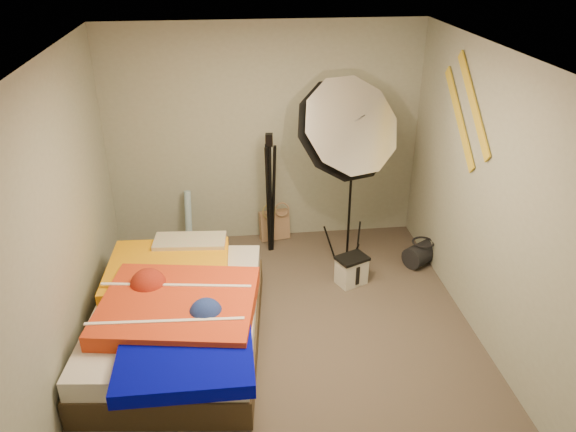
{
  "coord_description": "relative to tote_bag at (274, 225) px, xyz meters",
  "views": [
    {
      "loc": [
        -0.43,
        -3.98,
        3.29
      ],
      "look_at": [
        0.1,
        0.6,
        0.95
      ],
      "focal_mm": 35.0,
      "sensor_mm": 36.0,
      "label": 1
    }
  ],
  "objects": [
    {
      "name": "floor",
      "position": [
        -0.09,
        -1.9,
        -0.17
      ],
      "size": [
        4.0,
        4.0,
        0.0
      ],
      "primitive_type": "plane",
      "color": "brown",
      "rests_on": "ground"
    },
    {
      "name": "ceiling",
      "position": [
        -0.09,
        -1.9,
        2.33
      ],
      "size": [
        4.0,
        4.0,
        0.0
      ],
      "primitive_type": "plane",
      "rotation": [
        3.14,
        0.0,
        0.0
      ],
      "color": "silver",
      "rests_on": "wall_back"
    },
    {
      "name": "wall_back",
      "position": [
        -0.09,
        0.1,
        1.08
      ],
      "size": [
        3.5,
        0.0,
        3.5
      ],
      "primitive_type": "plane",
      "rotation": [
        1.57,
        0.0,
        0.0
      ],
      "color": "#979C8D",
      "rests_on": "floor"
    },
    {
      "name": "wall_front",
      "position": [
        -0.09,
        -3.9,
        1.08
      ],
      "size": [
        3.5,
        0.0,
        3.5
      ],
      "primitive_type": "plane",
      "rotation": [
        -1.57,
        0.0,
        0.0
      ],
      "color": "#979C8D",
      "rests_on": "floor"
    },
    {
      "name": "wall_left",
      "position": [
        -1.84,
        -1.9,
        1.08
      ],
      "size": [
        0.0,
        4.0,
        4.0
      ],
      "primitive_type": "plane",
      "rotation": [
        1.57,
        0.0,
        1.57
      ],
      "color": "#979C8D",
      "rests_on": "floor"
    },
    {
      "name": "wall_right",
      "position": [
        1.66,
        -1.9,
        1.08
      ],
      "size": [
        0.0,
        4.0,
        4.0
      ],
      "primitive_type": "plane",
      "rotation": [
        1.57,
        0.0,
        -1.57
      ],
      "color": "#979C8D",
      "rests_on": "floor"
    },
    {
      "name": "tote_bag",
      "position": [
        0.0,
        0.0,
        0.0
      ],
      "size": [
        0.37,
        0.22,
        0.36
      ],
      "primitive_type": "cube",
      "rotation": [
        -0.14,
        0.0,
        0.19
      ],
      "color": "tan",
      "rests_on": "floor"
    },
    {
      "name": "wrapping_roll",
      "position": [
        -1.0,
        -0.07,
        0.16
      ],
      "size": [
        0.11,
        0.2,
        0.68
      ],
      "primitive_type": "cylinder",
      "rotation": [
        -0.17,
        0.0,
        -0.18
      ],
      "color": "#5297BE",
      "rests_on": "floor"
    },
    {
      "name": "camera_case",
      "position": [
        0.7,
        -1.06,
        -0.03
      ],
      "size": [
        0.35,
        0.31,
        0.29
      ],
      "primitive_type": "cube",
      "rotation": [
        0.0,
        0.0,
        0.42
      ],
      "color": "beige",
      "rests_on": "floor"
    },
    {
      "name": "duffel_bag",
      "position": [
        1.56,
        -0.76,
        -0.05
      ],
      "size": [
        0.47,
        0.42,
        0.24
      ],
      "primitive_type": "cylinder",
      "rotation": [
        0.0,
        1.57,
        0.57
      ],
      "color": "black",
      "rests_on": "floor"
    },
    {
      "name": "wall_stripe_upper",
      "position": [
        1.64,
        -1.3,
        1.78
      ],
      "size": [
        0.02,
        0.91,
        0.78
      ],
      "primitive_type": "cube",
      "rotation": [
        0.7,
        0.0,
        0.0
      ],
      "color": "gold",
      "rests_on": "wall_right"
    },
    {
      "name": "wall_stripe_lower",
      "position": [
        1.64,
        -1.05,
        1.58
      ],
      "size": [
        0.02,
        0.91,
        0.78
      ],
      "primitive_type": "cube",
      "rotation": [
        0.7,
        0.0,
        0.0
      ],
      "color": "gold",
      "rests_on": "wall_right"
    },
    {
      "name": "bed",
      "position": [
        -1.02,
        -1.83,
        0.12
      ],
      "size": [
        1.61,
        2.24,
        0.59
      ],
      "color": "#433321",
      "rests_on": "floor"
    },
    {
      "name": "photo_umbrella",
      "position": [
        0.63,
        -0.76,
        1.4
      ],
      "size": [
        1.17,
        1.01,
        2.19
      ],
      "color": "black",
      "rests_on": "floor"
    },
    {
      "name": "camera_tripod",
      "position": [
        -0.07,
        -0.27,
        0.63
      ],
      "size": [
        0.09,
        0.09,
        1.4
      ],
      "color": "black",
      "rests_on": "floor"
    }
  ]
}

